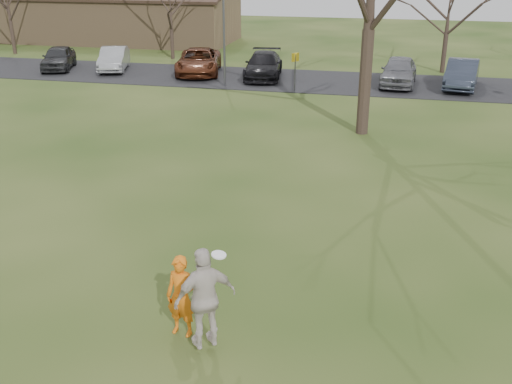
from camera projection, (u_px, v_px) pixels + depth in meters
The scene contains 14 objects.
ground at pixel (211, 335), 12.00m from camera, with size 120.00×120.00×0.00m, color #1E380F.
parking_strip at pixel (338, 82), 34.59m from camera, with size 62.00×6.50×0.04m, color black.
player_defender at pixel (181, 296), 11.76m from camera, with size 0.62×0.41×1.70m, color orange.
car_0 at pixel (58, 58), 37.96m from camera, with size 1.69×4.20×1.43m, color #28292B.
car_1 at pixel (114, 59), 37.65m from camera, with size 1.49×4.28×1.41m, color #95969A.
car_2 at pixel (199, 61), 36.54m from camera, with size 2.48×5.38×1.49m, color #542613.
car_3 at pixel (264, 65), 35.43m from camera, with size 2.04×5.01×1.45m, color black.
car_4 at pixel (399, 71), 33.47m from camera, with size 1.84×4.58×1.56m, color slate.
car_5 at pixel (462, 74), 32.81m from camera, with size 1.60×4.59×1.51m, color #2A313F.
catching_play at pixel (205, 298), 11.06m from camera, with size 1.24×1.11×2.02m.
building at pixel (112, 16), 49.75m from camera, with size 20.60×8.50×5.14m.
lamp_post at pixel (224, 13), 32.09m from camera, with size 0.34×0.34×6.27m.
sign_yellow at pixel (295, 65), 31.75m from camera, with size 0.35×0.35×2.08m.
small_tree_row at pixel (421, 6), 36.80m from camera, with size 55.00×5.90×8.50m.
Camera 1 is at (3.11, -9.60, 7.14)m, focal length 42.39 mm.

